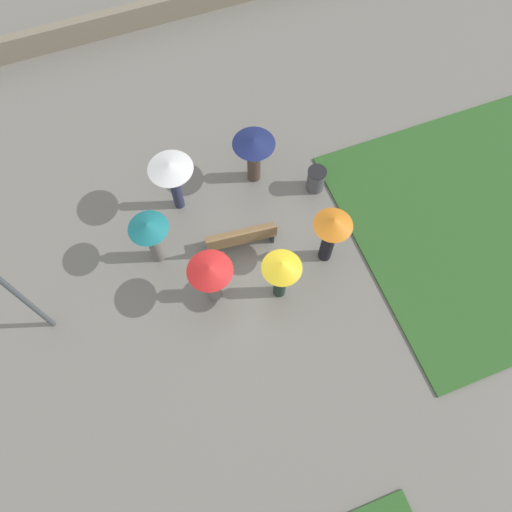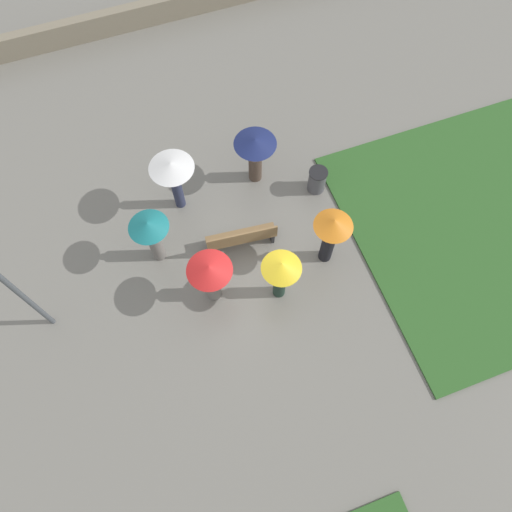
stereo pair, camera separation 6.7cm
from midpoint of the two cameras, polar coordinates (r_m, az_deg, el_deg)
name	(u,v)px [view 1 (the left image)]	position (r m, az deg, el deg)	size (l,w,h in m)	color
ground_plane	(248,269)	(13.19, -1.09, -1.51)	(90.00, 90.00, 0.00)	slate
parapet_wall	(146,14)	(18.97, -12.60, 25.39)	(45.00, 0.35, 0.82)	gray
park_bench	(241,238)	(13.06, -1.84, 2.05)	(1.90, 0.62, 0.90)	brown
lamp_post	(0,280)	(11.16, -27.39, -2.43)	(0.32, 0.32, 4.55)	#474C51
trash_bin	(316,180)	(14.17, 6.72, 8.67)	(0.53, 0.53, 0.79)	#4C4C51
crowd_person_red	(211,276)	(11.83, -5.33, -2.28)	(1.09, 1.09, 1.74)	slate
crowd_person_navy	(254,151)	(13.62, -0.39, 11.93)	(1.14, 1.14, 1.71)	#47382D
crowd_person_teal	(151,234)	(12.50, -12.07, 2.42)	(0.99, 0.99, 1.79)	slate
crowd_person_orange	(331,231)	(12.23, 8.45, 2.85)	(0.96, 0.96, 1.97)	black
crowd_person_white	(172,174)	(13.03, -9.74, 9.22)	(1.16, 1.16, 1.92)	#282D47
crowd_person_yellow	(281,271)	(11.72, 2.76, -1.73)	(0.96, 0.96, 1.81)	#1E3328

